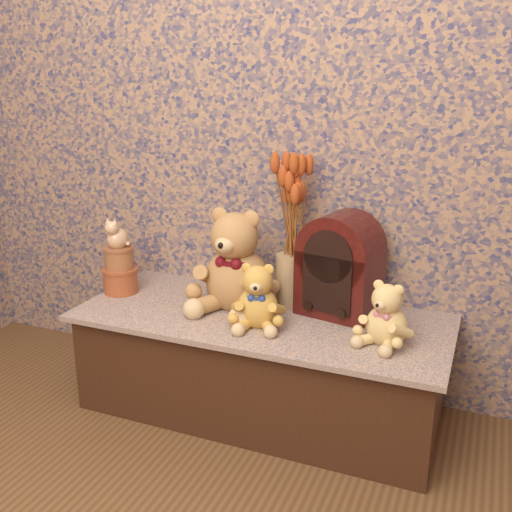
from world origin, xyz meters
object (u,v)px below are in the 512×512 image
Objects in this scene: ceramic_vase at (291,280)px; teddy_large at (237,255)px; teddy_small at (388,310)px; teddy_medium at (258,292)px; biscuit_tin_lower at (121,281)px; cathedral_radio at (340,264)px; cat_figurine at (117,232)px.

teddy_large is at bearing -152.89° from ceramic_vase.
teddy_small is 1.14× the size of ceramic_vase.
ceramic_vase is at bearing 172.77° from teddy_small.
teddy_medium is 1.07× the size of teddy_small.
ceramic_vase is (-0.40, 0.20, -0.01)m from teddy_small.
biscuit_tin_lower is (-0.64, 0.09, -0.07)m from teddy_medium.
teddy_large reaches higher than biscuit_tin_lower.
biscuit_tin_lower is at bearing 157.29° from teddy_medium.
cathedral_radio is 0.89m from biscuit_tin_lower.
teddy_large is 0.52m from biscuit_tin_lower.
cathedral_radio reaches higher than teddy_small.
biscuit_tin_lower is at bearing -172.32° from teddy_large.
teddy_medium is at bearing -157.32° from teddy_small.
ceramic_vase is (-0.19, 0.01, -0.09)m from cathedral_radio.
cat_figurine is at bearing -163.92° from teddy_small.
cat_figurine is at bearing -168.76° from ceramic_vase.
teddy_small reaches higher than biscuit_tin_lower.
teddy_large is at bearing -170.91° from teddy_small.
teddy_large reaches higher than cat_figurine.
teddy_medium reaches higher than ceramic_vase.
cathedral_radio is 0.21m from ceramic_vase.
teddy_large is 0.38m from cathedral_radio.
cathedral_radio reaches higher than teddy_medium.
teddy_medium is 0.32m from cathedral_radio.
cathedral_radio is at bearing 27.92° from teddy_medium.
ceramic_vase is 1.47× the size of biscuit_tin_lower.
teddy_large is 0.21m from teddy_medium.
cat_figurine is at bearing -172.32° from teddy_large.
teddy_medium is 0.44m from teddy_small.
cathedral_radio reaches higher than cat_figurine.
biscuit_tin_lower is (-1.08, 0.07, -0.06)m from teddy_small.
teddy_large is 1.08× the size of cathedral_radio.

